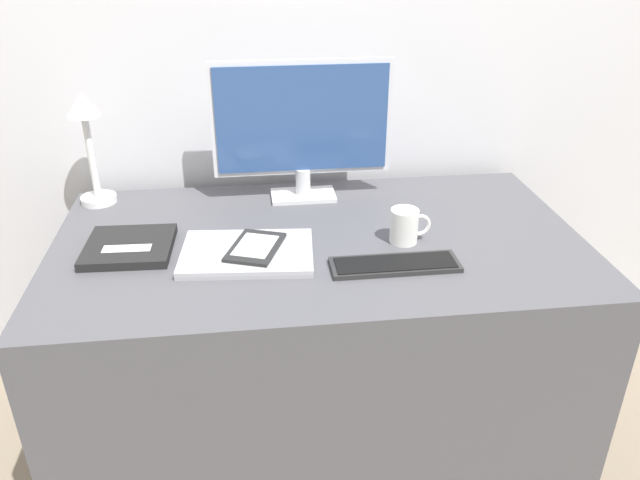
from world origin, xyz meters
The scene contains 10 objects.
ground_plane centered at (0.00, 0.00, 0.00)m, with size 10.00×10.00×0.00m, color gray.
wall_back centered at (0.00, 0.58, 1.20)m, with size 3.60×0.05×2.40m.
desk centered at (0.00, 0.11, 0.35)m, with size 1.38×0.78×0.70m.
monitor centered at (-0.01, 0.39, 0.93)m, with size 0.52×0.11×0.41m.
keyboard centered at (0.16, -0.06, 0.71)m, with size 0.31×0.10×0.01m.
laptop centered at (-0.19, 0.03, 0.71)m, with size 0.34×0.25×0.02m.
ereader centered at (-0.17, 0.03, 0.73)m, with size 0.16×0.20×0.01m.
desk_lamp centered at (-0.62, 0.42, 0.91)m, with size 0.10×0.10×0.33m.
notebook centered at (-0.48, 0.10, 0.72)m, with size 0.22×0.22×0.02m.
coffee_mug centered at (0.22, 0.06, 0.75)m, with size 0.11×0.07×0.09m.
Camera 1 is at (-0.18, -1.34, 1.45)m, focal length 35.00 mm.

